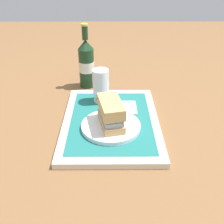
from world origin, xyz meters
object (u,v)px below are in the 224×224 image
at_px(plate, 112,126).
at_px(beer_glass, 102,85).
at_px(sandwich, 111,112).
at_px(beer_bottle, 87,63).

height_order(plate, beer_glass, beer_glass).
distance_m(plate, sandwich, 0.05).
relative_size(plate, beer_glass, 1.52).
bearing_deg(plate, beer_bottle, 15.78).
relative_size(beer_glass, beer_bottle, 0.47).
height_order(beer_glass, beer_bottle, beer_bottle).
bearing_deg(beer_glass, plate, -168.97).
bearing_deg(sandwich, beer_bottle, 3.82).
xyz_separation_m(sandwich, beer_bottle, (0.35, 0.10, 0.03)).
distance_m(sandwich, beer_bottle, 0.37).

